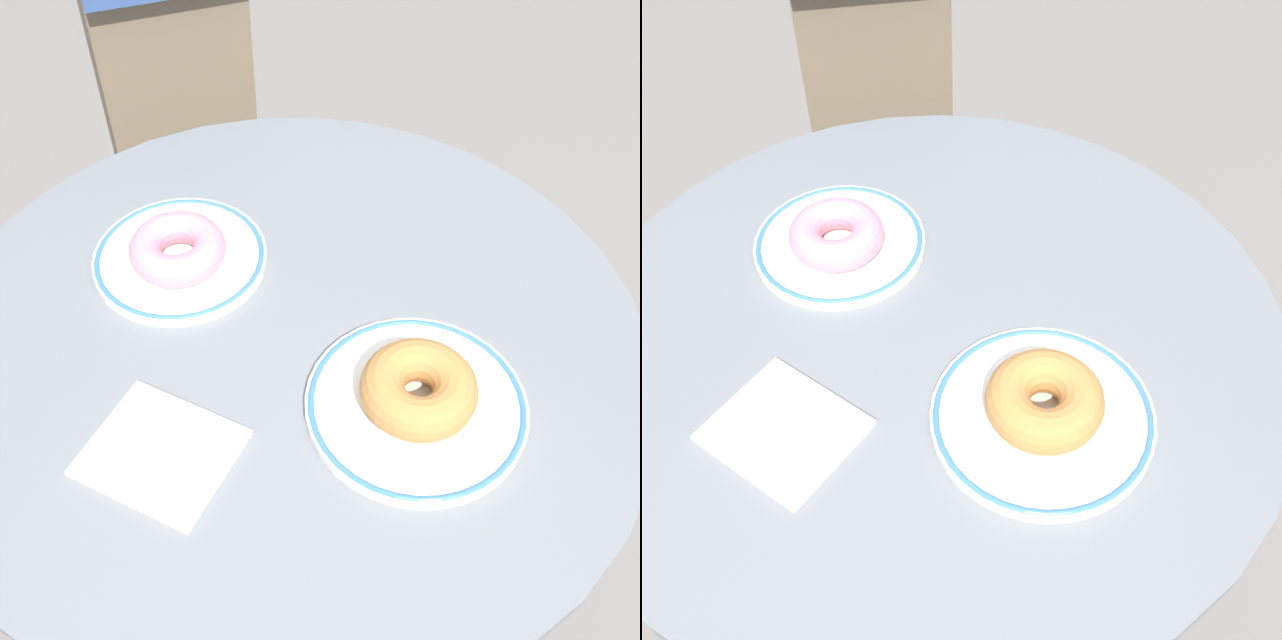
# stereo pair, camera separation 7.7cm
# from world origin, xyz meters

# --- Properties ---
(ground_plane) EXTENTS (7.00, 7.00, 0.02)m
(ground_plane) POSITION_xyz_m (0.00, 0.00, -0.01)
(ground_plane) COLOR gray
(cafe_table) EXTENTS (0.72, 0.72, 0.75)m
(cafe_table) POSITION_xyz_m (0.00, 0.00, 0.50)
(cafe_table) COLOR slate
(cafe_table) RESTS_ON ground
(plate_left) EXTENTS (0.19, 0.19, 0.01)m
(plate_left) POSITION_xyz_m (-0.15, 0.01, 0.76)
(plate_left) COLOR white
(plate_left) RESTS_ON cafe_table
(plate_right) EXTENTS (0.21, 0.21, 0.01)m
(plate_right) POSITION_xyz_m (0.15, -0.00, 0.76)
(plate_right) COLOR white
(plate_right) RESTS_ON cafe_table
(donut_pink_frosted) EXTENTS (0.13, 0.13, 0.03)m
(donut_pink_frosted) POSITION_xyz_m (-0.15, 0.00, 0.78)
(donut_pink_frosted) COLOR pink
(donut_pink_frosted) RESTS_ON plate_left
(donut_old_fashioned) EXTENTS (0.15, 0.15, 0.04)m
(donut_old_fashioned) POSITION_xyz_m (0.15, -0.00, 0.78)
(donut_old_fashioned) COLOR #BC7F42
(donut_old_fashioned) RESTS_ON plate_right
(paper_napkin) EXTENTS (0.14, 0.13, 0.01)m
(paper_napkin) POSITION_xyz_m (-0.00, -0.18, 0.75)
(paper_napkin) COLOR white
(paper_napkin) RESTS_ON cafe_table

